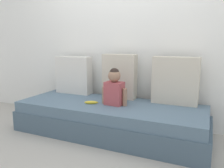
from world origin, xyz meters
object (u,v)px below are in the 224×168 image
(throw_pillow_right, at_px, (175,81))
(banana, at_px, (91,102))
(throw_pillow_left, at_px, (74,75))
(couch, at_px, (109,119))
(toddler, at_px, (114,88))
(throw_pillow_center, at_px, (120,76))

(throw_pillow_right, distance_m, banana, 1.06)
(throw_pillow_left, bearing_deg, banana, -39.02)
(banana, bearing_deg, throw_pillow_left, 140.98)
(couch, distance_m, banana, 0.31)
(couch, height_order, throw_pillow_right, throw_pillow_right)
(throw_pillow_left, height_order, throw_pillow_right, throw_pillow_right)
(toddler, bearing_deg, throw_pillow_center, 101.63)
(banana, bearing_deg, throw_pillow_center, 65.20)
(couch, height_order, banana, banana)
(throw_pillow_center, height_order, toddler, throw_pillow_center)
(couch, relative_size, banana, 13.85)
(throw_pillow_left, distance_m, banana, 0.73)
(banana, bearing_deg, toddler, 19.42)
(throw_pillow_center, distance_m, throw_pillow_right, 0.73)
(couch, height_order, toddler, toddler)
(couch, bearing_deg, throw_pillow_left, 155.85)
(toddler, distance_m, banana, 0.34)
(throw_pillow_right, bearing_deg, throw_pillow_center, 180.00)
(throw_pillow_center, bearing_deg, couch, -90.00)
(throw_pillow_left, relative_size, toddler, 1.21)
(couch, xyz_separation_m, toddler, (0.07, -0.01, 0.40))
(throw_pillow_center, relative_size, toddler, 1.32)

